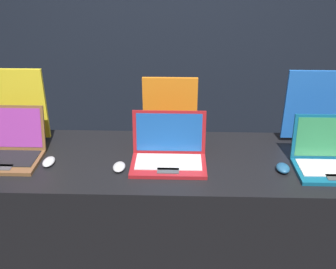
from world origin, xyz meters
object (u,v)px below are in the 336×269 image
promo_stand_front (22,108)px  promo_stand_middle (170,112)px  mouse_front (49,162)px  mouse_back (283,168)px  laptop_back (330,158)px  promo_stand_back (316,109)px  laptop_middle (169,152)px  mouse_middle (119,167)px  laptop_front (12,148)px

promo_stand_front → promo_stand_middle: 0.86m
mouse_front → mouse_back: mouse_back is taller
laptop_back → promo_stand_back: 0.34m
mouse_front → promo_stand_middle: promo_stand_middle is taller
mouse_front → promo_stand_back: 1.53m
laptop_middle → mouse_back: bearing=-7.3°
laptop_middle → mouse_back: size_ratio=4.19×
promo_stand_front → laptop_middle: bearing=-15.4°
laptop_back → mouse_back: size_ratio=3.85×
promo_stand_front → promo_stand_back: promo_stand_front is taller
laptop_middle → mouse_middle: 0.28m
laptop_front → laptop_back: bearing=-1.8°
laptop_middle → promo_stand_back: 0.90m
mouse_middle → mouse_back: bearing=0.5°
laptop_middle → promo_stand_middle: promo_stand_middle is taller
promo_stand_front → promo_stand_middle: promo_stand_front is taller
laptop_front → promo_stand_middle: 0.90m
laptop_front → promo_stand_back: promo_stand_back is taller
mouse_front → mouse_middle: 0.39m
laptop_middle → laptop_back: (0.84, -0.04, 0.00)m
promo_stand_middle → promo_stand_front: bearing=-179.0°
promo_stand_back → promo_stand_front: bearing=-178.6°
laptop_front → promo_stand_middle: promo_stand_middle is taller
laptop_front → laptop_back: 1.70m
mouse_back → mouse_middle: bearing=-179.5°
mouse_back → promo_stand_middle: bearing=151.2°
promo_stand_middle → laptop_back: bearing=-18.8°
promo_stand_middle → promo_stand_back: (0.84, 0.03, 0.02)m
laptop_middle → promo_stand_middle: bearing=90.0°
promo_stand_middle → mouse_back: (0.60, -0.33, -0.17)m
mouse_front → laptop_back: 1.49m
laptop_back → mouse_back: bearing=-170.8°
mouse_back → laptop_back: bearing=9.2°
promo_stand_middle → promo_stand_back: bearing=1.7°
mouse_middle → promo_stand_back: promo_stand_back is taller
mouse_back → promo_stand_back: bearing=55.0°
promo_stand_front → mouse_middle: promo_stand_front is taller
promo_stand_middle → promo_stand_back: 0.84m
promo_stand_front → promo_stand_back: size_ratio=1.02×
laptop_front → laptop_middle: laptop_front is taller
promo_stand_middle → mouse_middle: bearing=-127.7°
promo_stand_back → mouse_middle: bearing=-161.9°
promo_stand_front → laptop_back: promo_stand_front is taller
laptop_front → promo_stand_back: bearing=8.7°
laptop_middle → laptop_back: laptop_back is taller
promo_stand_back → mouse_back: bearing=-125.0°
mouse_back → laptop_middle: bearing=172.7°
laptop_middle → mouse_middle: size_ratio=3.89×
laptop_front → promo_stand_back: (1.70, 0.26, 0.14)m
mouse_front → promo_stand_back: (1.49, 0.32, 0.19)m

